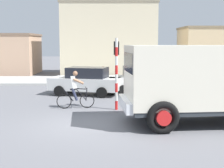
{
  "coord_description": "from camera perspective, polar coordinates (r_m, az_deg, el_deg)",
  "views": [
    {
      "loc": [
        0.96,
        -11.74,
        3.0
      ],
      "look_at": [
        0.95,
        2.5,
        1.2
      ],
      "focal_mm": 52.68,
      "sensor_mm": 36.0,
      "label": 1
    }
  ],
  "objects": [
    {
      "name": "car_white_mid",
      "position": [
        18.94,
        -4.58,
        0.56
      ],
      "size": [
        4.29,
        2.6,
        1.6
      ],
      "color": "white",
      "rests_on": "ground"
    },
    {
      "name": "building_mid_block",
      "position": [
        31.21,
        -0.5,
        7.81
      ],
      "size": [
        8.72,
        5.14,
        6.66
      ],
      "color": "beige",
      "rests_on": "ground"
    },
    {
      "name": "pedestrian_near_kerb",
      "position": [
        19.56,
        -1.54,
        0.88
      ],
      "size": [
        0.34,
        0.22,
        1.62
      ],
      "color": "#2D334C",
      "rests_on": "ground"
    },
    {
      "name": "car_far_side",
      "position": [
        18.42,
        14.99,
        0.15
      ],
      "size": [
        4.11,
        2.1,
        1.6
      ],
      "color": "gold",
      "rests_on": "ground"
    },
    {
      "name": "car_red_near",
      "position": [
        19.8,
        5.12,
        0.84
      ],
      "size": [
        4.23,
        2.37,
        1.6
      ],
      "color": "white",
      "rests_on": "ground"
    },
    {
      "name": "sidewalk_far",
      "position": [
        25.48,
        -2.14,
        0.62
      ],
      "size": [
        80.0,
        5.0,
        0.16
      ],
      "primitive_type": "cube",
      "color": "#ADADA8",
      "rests_on": "ground"
    },
    {
      "name": "ground_plane",
      "position": [
        12.16,
        -4.53,
        -7.11
      ],
      "size": [
        120.0,
        120.0,
        0.0
      ],
      "primitive_type": "plane",
      "color": "slate"
    },
    {
      "name": "building_corner_right",
      "position": [
        34.03,
        18.26,
        5.59
      ],
      "size": [
        7.66,
        5.35,
        4.51
      ],
      "color": "#D1B284",
      "rests_on": "ground"
    },
    {
      "name": "truck_foreground",
      "position": [
        12.46,
        14.61,
        0.83
      ],
      "size": [
        5.62,
        3.19,
        2.9
      ],
      "color": "silver",
      "rests_on": "ground"
    },
    {
      "name": "cyclist",
      "position": [
        15.08,
        -6.39,
        -0.99
      ],
      "size": [
        1.72,
        0.54,
        1.72
      ],
      "color": "black",
      "rests_on": "ground"
    },
    {
      "name": "traffic_light_pole",
      "position": [
        14.64,
        0.79,
        3.55
      ],
      "size": [
        0.24,
        0.43,
        3.2
      ],
      "color": "red",
      "rests_on": "ground"
    }
  ]
}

